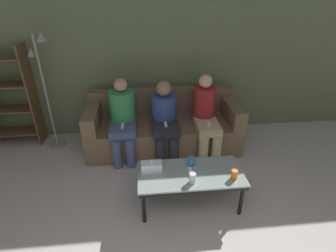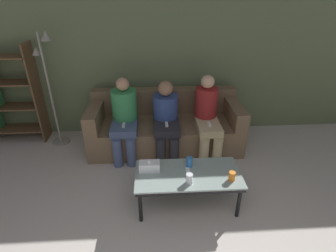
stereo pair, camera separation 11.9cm
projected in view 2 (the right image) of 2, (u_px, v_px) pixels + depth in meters
wall_back at (163, 52)px, 3.93m from camera, size 12.00×0.06×2.60m
couch at (165, 126)px, 3.95m from camera, size 2.18×0.87×0.79m
coffee_table at (188, 176)px, 2.77m from camera, size 1.11×0.54×0.42m
cup_near_left at (189, 179)px, 2.59m from camera, size 0.07×0.07×0.11m
cup_near_right at (189, 162)px, 2.84m from camera, size 0.07×0.07×0.11m
cup_far_center at (232, 176)px, 2.64m from camera, size 0.07×0.07×0.10m
tissue_box at (149, 166)px, 2.78m from camera, size 0.22×0.12×0.13m
game_remote at (188, 172)px, 2.75m from camera, size 0.04×0.15×0.02m
standing_lamp at (49, 79)px, 3.65m from camera, size 0.31×0.26×1.66m
seated_person_left_end at (124, 116)px, 3.61m from camera, size 0.35×0.67×1.10m
seated_person_mid_left at (166, 117)px, 3.64m from camera, size 0.35×0.69×1.04m
seated_person_mid_right at (207, 115)px, 3.64m from camera, size 0.31×0.71×1.11m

